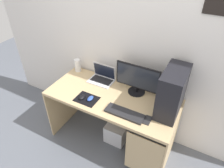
# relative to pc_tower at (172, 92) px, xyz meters

# --- Properties ---
(ground_plane) EXTENTS (8.00, 8.00, 0.00)m
(ground_plane) POSITION_rel_pc_tower_xyz_m (-0.64, -0.08, -1.02)
(ground_plane) COLOR slate
(wall_back) EXTENTS (4.00, 0.05, 2.60)m
(wall_back) POSITION_rel_pc_tower_xyz_m (-0.64, 0.30, 0.28)
(wall_back) COLOR silver
(wall_back) RESTS_ON ground_plane
(desk) EXTENTS (1.54, 0.68, 0.77)m
(desk) POSITION_rel_pc_tower_xyz_m (-0.62, -0.09, -0.40)
(desk) COLOR tan
(desk) RESTS_ON ground_plane
(pc_tower) EXTENTS (0.22, 0.44, 0.50)m
(pc_tower) POSITION_rel_pc_tower_xyz_m (0.00, 0.00, 0.00)
(pc_tower) COLOR black
(pc_tower) RESTS_ON desk
(monitor) EXTENTS (0.52, 0.20, 0.37)m
(monitor) POSITION_rel_pc_tower_xyz_m (-0.42, 0.12, -0.06)
(monitor) COLOR black
(monitor) RESTS_ON desk
(laptop) EXTENTS (0.31, 0.21, 0.21)m
(laptop) POSITION_rel_pc_tower_xyz_m (-0.91, 0.14, -0.21)
(laptop) COLOR silver
(laptop) RESTS_ON desk
(speaker) EXTENTS (0.08, 0.08, 0.18)m
(speaker) POSITION_rel_pc_tower_xyz_m (-1.31, 0.18, -0.16)
(speaker) COLOR white
(speaker) RESTS_ON desk
(keyboard) EXTENTS (0.42, 0.14, 0.02)m
(keyboard) POSITION_rel_pc_tower_xyz_m (-0.39, -0.27, -0.24)
(keyboard) COLOR #232326
(keyboard) RESTS_ON desk
(mousepad) EXTENTS (0.26, 0.20, 0.00)m
(mousepad) POSITION_rel_pc_tower_xyz_m (-0.87, -0.26, -0.25)
(mousepad) COLOR black
(mousepad) RESTS_ON desk
(mouse_left) EXTENTS (0.06, 0.10, 0.03)m
(mouse_left) POSITION_rel_pc_tower_xyz_m (-0.83, -0.25, -0.23)
(mouse_left) COLOR #2D51B2
(mouse_left) RESTS_ON mousepad
(mouse_right) EXTENTS (0.06, 0.10, 0.03)m
(mouse_right) POSITION_rel_pc_tower_xyz_m (-0.92, -0.28, -0.23)
(mouse_right) COLOR black
(mouse_right) RESTS_ON mousepad
(cell_phone) EXTENTS (0.07, 0.13, 0.01)m
(cell_phone) POSITION_rel_pc_tower_xyz_m (-0.14, -0.24, -0.25)
(cell_phone) COLOR #232326
(cell_phone) RESTS_ON desk
(subwoofer) EXTENTS (0.27, 0.27, 0.27)m
(subwoofer) POSITION_rel_pc_tower_xyz_m (-0.59, -0.04, -0.89)
(subwoofer) COLOR silver
(subwoofer) RESTS_ON ground_plane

